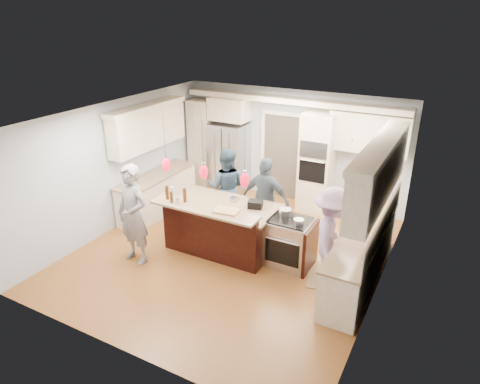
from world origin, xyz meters
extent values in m
plane|color=#9B5D2A|center=(0.00, 0.00, 0.00)|extent=(6.00, 6.00, 0.00)
cube|color=#B2BCC6|center=(0.00, 3.00, 1.35)|extent=(5.50, 0.04, 2.70)
cube|color=#B2BCC6|center=(0.00, -3.00, 1.35)|extent=(5.50, 0.04, 2.70)
cube|color=#B2BCC6|center=(-2.75, 0.00, 1.35)|extent=(0.04, 6.00, 2.70)
cube|color=#B2BCC6|center=(2.75, 0.00, 1.35)|extent=(0.04, 6.00, 2.70)
cube|color=white|center=(0.00, 0.00, 2.70)|extent=(5.50, 6.00, 0.04)
cube|color=#B7B7BC|center=(-1.55, 2.64, 0.90)|extent=(0.90, 0.70, 1.80)
cube|color=#FCEBCD|center=(0.75, 2.67, 1.15)|extent=(0.72, 0.64, 2.30)
cube|color=black|center=(0.75, 2.34, 1.55)|extent=(0.60, 0.02, 0.35)
cube|color=black|center=(0.75, 2.34, 1.05)|extent=(0.60, 0.02, 0.50)
cylinder|color=#B7B7BC|center=(0.75, 2.31, 1.30)|extent=(0.55, 0.02, 0.02)
cube|color=#FCEBCD|center=(-2.35, 2.70, 1.15)|extent=(0.60, 0.58, 2.30)
cube|color=#FCEBCD|center=(-1.55, 2.70, 2.15)|extent=(0.95, 0.58, 0.55)
cube|color=#FCEBCD|center=(1.80, 2.82, 1.95)|extent=(1.70, 0.35, 0.85)
cube|color=beige|center=(0.00, 2.80, 2.48)|extent=(5.30, 0.38, 0.12)
cube|color=#4C443A|center=(-0.25, 2.99, 1.05)|extent=(0.90, 0.06, 2.10)
cube|color=white|center=(-0.25, 2.95, 2.13)|extent=(1.04, 0.06, 0.10)
cube|color=#FCEBCD|center=(2.40, 0.30, 0.44)|extent=(0.60, 3.00, 0.88)
cube|color=tan|center=(2.40, 0.30, 0.90)|extent=(0.64, 3.05, 0.04)
cube|color=#FCEBCD|center=(2.52, 0.30, 1.98)|extent=(0.35, 3.00, 0.85)
cube|color=beige|center=(2.51, 0.30, 2.46)|extent=(0.37, 3.10, 0.10)
cube|color=#FCEBCD|center=(-2.40, 0.80, 0.44)|extent=(0.60, 2.20, 0.88)
cube|color=tan|center=(-2.40, 0.80, 0.90)|extent=(0.64, 2.25, 0.04)
cube|color=#FCEBCD|center=(-2.52, 0.80, 1.98)|extent=(0.35, 2.20, 0.85)
cube|color=beige|center=(-2.51, 0.80, 2.46)|extent=(0.37, 2.30, 0.10)
cube|color=black|center=(-0.25, 0.15, 0.44)|extent=(2.00, 1.00, 0.88)
cube|color=tan|center=(-0.25, 0.15, 0.90)|extent=(2.10, 1.10, 0.04)
cube|color=black|center=(-0.25, -0.41, 0.54)|extent=(2.00, 0.12, 1.08)
cube|color=tan|center=(-0.25, -0.55, 1.10)|extent=(2.10, 0.42, 0.04)
cube|color=black|center=(0.36, 0.30, 0.99)|extent=(0.32, 0.28, 0.14)
cube|color=#B7B7BC|center=(1.13, 0.15, 0.45)|extent=(0.76, 0.66, 0.90)
cube|color=black|center=(1.13, -0.19, 0.40)|extent=(0.65, 0.01, 0.45)
cube|color=black|center=(1.13, 0.15, 0.91)|extent=(0.72, 0.59, 0.02)
cube|color=black|center=(1.54, 0.15, 0.44)|extent=(0.06, 0.71, 0.88)
cylinder|color=black|center=(-1.05, -0.51, 2.33)|extent=(0.01, 0.01, 0.75)
ellipsoid|color=red|center=(-1.05, -0.51, 1.80)|extent=(0.15, 0.15, 0.26)
cylinder|color=black|center=(-0.25, -0.51, 2.33)|extent=(0.01, 0.01, 0.75)
ellipsoid|color=red|center=(-0.25, -0.51, 1.80)|extent=(0.15, 0.15, 0.26)
cylinder|color=black|center=(0.55, -0.51, 2.33)|extent=(0.01, 0.01, 0.75)
ellipsoid|color=red|center=(0.55, -0.51, 1.80)|extent=(0.15, 0.15, 0.26)
imported|color=gray|center=(-1.44, -1.08, 0.95)|extent=(0.75, 0.55, 1.89)
imported|color=#2A4053|center=(-0.69, 1.02, 0.86)|extent=(0.99, 0.86, 1.73)
imported|color=#42505C|center=(0.32, 0.85, 0.86)|extent=(1.03, 0.45, 1.73)
imported|color=#A285B4|center=(1.96, -0.09, 0.88)|extent=(0.88, 1.25, 1.77)
cube|color=olive|center=(1.91, 0.19, 0.01)|extent=(0.98, 1.22, 0.01)
cylinder|color=silver|center=(-0.95, -0.50, 1.25)|extent=(0.08, 0.08, 0.26)
cylinder|color=#44270C|center=(-1.07, -0.52, 1.25)|extent=(0.09, 0.09, 0.27)
cylinder|color=#44270C|center=(-0.90, -0.62, 1.23)|extent=(0.06, 0.06, 0.23)
cylinder|color=#44270C|center=(-0.70, -0.47, 1.25)|extent=(0.07, 0.07, 0.27)
cylinder|color=#B7B7BC|center=(-0.77, -0.60, 1.17)|extent=(0.06, 0.06, 0.11)
cube|color=tan|center=(0.17, -0.47, 1.14)|extent=(0.46, 0.35, 0.03)
cylinder|color=#B7B7BC|center=(0.98, 0.25, 0.99)|extent=(0.22, 0.22, 0.13)
cylinder|color=#B7B7BC|center=(1.32, 0.06, 0.96)|extent=(0.18, 0.18, 0.09)
camera|label=1|loc=(3.56, -6.29, 4.37)|focal=32.00mm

